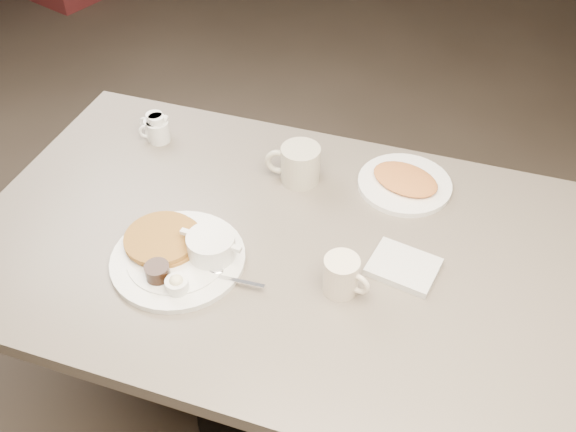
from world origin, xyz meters
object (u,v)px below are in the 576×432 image
(diner_table, at_px, (286,290))
(hash_plate, at_px, (405,182))
(main_plate, at_px, (182,252))
(creamer_right, at_px, (156,127))
(coffee_mug_near, at_px, (342,275))
(coffee_mug_far, at_px, (299,164))
(creamer_left, at_px, (158,130))

(diner_table, height_order, hash_plate, hash_plate)
(main_plate, bearing_deg, creamer_right, 123.88)
(coffee_mug_near, height_order, creamer_right, coffee_mug_near)
(coffee_mug_far, bearing_deg, creamer_left, 174.73)
(creamer_left, xyz_separation_m, hash_plate, (0.69, 0.02, -0.02))
(diner_table, height_order, coffee_mug_near, coffee_mug_near)
(main_plate, height_order, coffee_mug_far, coffee_mug_far)
(coffee_mug_near, height_order, hash_plate, coffee_mug_near)
(main_plate, relative_size, creamer_left, 4.52)
(diner_table, distance_m, coffee_mug_far, 0.32)
(coffee_mug_near, bearing_deg, creamer_left, 149.61)
(main_plate, xyz_separation_m, hash_plate, (0.43, 0.41, -0.01))
(main_plate, distance_m, creamer_left, 0.47)
(creamer_left, bearing_deg, coffee_mug_near, -30.39)
(main_plate, distance_m, creamer_right, 0.49)
(diner_table, relative_size, coffee_mug_far, 9.91)
(coffee_mug_near, relative_size, creamer_left, 1.39)
(coffee_mug_far, bearing_deg, creamer_right, 173.69)
(main_plate, xyz_separation_m, coffee_mug_far, (0.16, 0.36, 0.03))
(diner_table, bearing_deg, creamer_right, 149.49)
(coffee_mug_near, distance_m, creamer_left, 0.72)
(creamer_left, bearing_deg, main_plate, -56.65)
(main_plate, height_order, coffee_mug_near, coffee_mug_near)
(coffee_mug_far, height_order, creamer_left, coffee_mug_far)
(creamer_right, xyz_separation_m, hash_plate, (0.70, 0.01, -0.02))
(coffee_mug_near, relative_size, hash_plate, 0.38)
(diner_table, bearing_deg, creamer_left, 149.70)
(diner_table, relative_size, coffee_mug_near, 12.77)
(diner_table, bearing_deg, coffee_mug_near, -30.64)
(creamer_left, height_order, creamer_right, same)
(diner_table, xyz_separation_m, main_plate, (-0.21, -0.12, 0.19))
(main_plate, relative_size, coffee_mug_far, 2.53)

